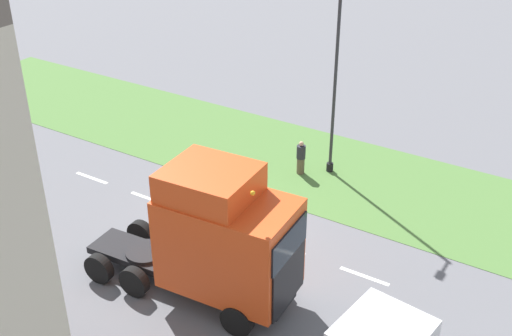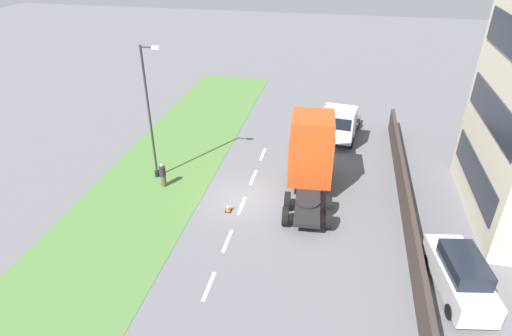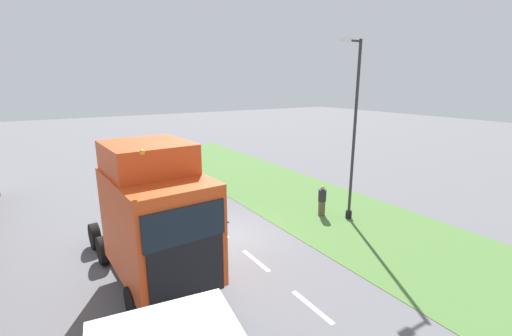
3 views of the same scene
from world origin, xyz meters
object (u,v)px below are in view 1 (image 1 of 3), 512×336
Objects in this scene: lorry_cab at (221,239)px; traffic_cone_lead at (206,203)px; lamp_post at (334,89)px; pedestrian at (301,158)px.

lorry_cab reaches higher than traffic_cone_lead.
lorry_cab is 9.67m from lamp_post.
lamp_post reaches higher than lorry_cab.
pedestrian is 2.68× the size of traffic_cone_lead.
lorry_cab is 5.92m from traffic_cone_lead.
lorry_cab is 4.83× the size of pedestrian.
lorry_cab is at bearing 41.32° from traffic_cone_lead.
lamp_post is 3.42m from pedestrian.
traffic_cone_lead is at bearing -21.18° from pedestrian.
lorry_cab is at bearing 12.17° from pedestrian.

